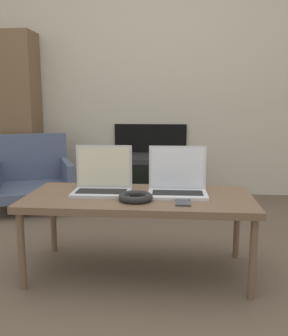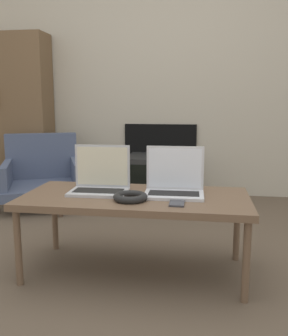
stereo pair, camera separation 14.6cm
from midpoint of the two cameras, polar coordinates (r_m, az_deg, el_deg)
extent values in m
plane|color=brown|center=(1.90, -3.92, -18.91)|extent=(14.00, 14.00, 0.00)
cube|color=#B7AD99|center=(3.80, 1.00, 15.76)|extent=(7.00, 0.06, 2.60)
cube|color=black|center=(3.79, -0.13, 1.39)|extent=(0.72, 0.03, 0.70)
cube|color=brown|center=(1.99, -2.86, -4.71)|extent=(1.19, 0.56, 0.04)
cylinder|color=brown|center=(2.00, -20.21, -11.80)|extent=(0.04, 0.04, 0.39)
cylinder|color=brown|center=(1.84, 14.05, -13.35)|extent=(0.04, 0.04, 0.39)
cylinder|color=brown|center=(2.41, -15.36, -7.75)|extent=(0.04, 0.04, 0.39)
cylinder|color=brown|center=(2.29, 12.18, -8.61)|extent=(0.04, 0.04, 0.39)
cube|color=#B2B2B7|center=(2.03, -8.54, -3.77)|extent=(0.32, 0.21, 0.02)
cube|color=black|center=(2.03, -8.55, -3.52)|extent=(0.27, 0.12, 0.00)
cube|color=#B2B2B7|center=(2.10, -8.08, 0.23)|extent=(0.31, 0.02, 0.24)
cube|color=beige|center=(2.10, -8.11, 0.21)|extent=(0.29, 0.01, 0.21)
cube|color=silver|center=(1.98, 3.02, -4.05)|extent=(0.32, 0.21, 0.02)
cube|color=black|center=(1.97, 3.03, -3.80)|extent=(0.27, 0.12, 0.00)
cube|color=silver|center=(2.05, 3.09, 0.07)|extent=(0.31, 0.02, 0.24)
cube|color=white|center=(2.04, 3.08, 0.04)|extent=(0.29, 0.01, 0.21)
torus|color=black|center=(1.88, -3.52, -4.45)|extent=(0.17, 0.17, 0.04)
cube|color=#333338|center=(1.84, 3.70, -5.21)|extent=(0.07, 0.14, 0.01)
cube|color=black|center=(3.56, -0.50, -1.48)|extent=(0.56, 0.50, 0.42)
cube|color=black|center=(3.31, -0.92, -2.34)|extent=(0.46, 0.01, 0.33)
cube|color=#47516B|center=(3.43, -17.68, -3.18)|extent=(0.86, 0.88, 0.08)
cube|color=#47516B|center=(3.67, -17.94, 1.64)|extent=(0.64, 0.35, 0.42)
cube|color=#47516B|center=(3.42, -12.86, -0.62)|extent=(0.29, 0.58, 0.20)
cylinder|color=#4C3828|center=(3.10, -14.89, -6.37)|extent=(0.04, 0.04, 0.12)
cylinder|color=#4C3828|center=(3.82, -19.77, -3.55)|extent=(0.04, 0.04, 0.12)
cylinder|color=#4C3828|center=(3.63, -11.83, -3.88)|extent=(0.04, 0.04, 0.12)
cube|color=brown|center=(3.99, -21.42, 7.47)|extent=(0.65, 0.30, 1.58)
camera|label=1|loc=(0.07, -91.85, -0.33)|focal=40.00mm
camera|label=2|loc=(0.07, 88.15, 0.33)|focal=40.00mm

